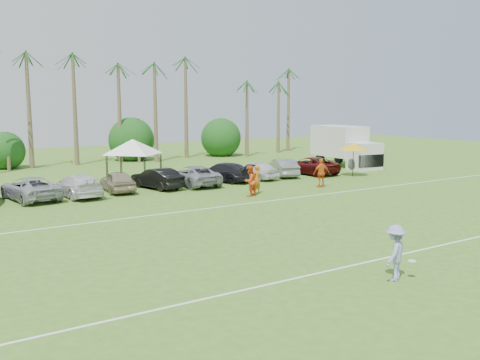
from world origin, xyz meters
TOP-DOWN VIEW (x-y plane):
  - ground at (0.00, 0.00)m, footprint 120.00×120.00m
  - field_lines at (0.00, 8.00)m, footprint 80.00×12.10m
  - palm_tree_4 at (-4.00, 38.00)m, footprint 2.40×2.40m
  - palm_tree_5 at (0.00, 38.00)m, footprint 2.40×2.40m
  - palm_tree_6 at (4.00, 38.00)m, footprint 2.40×2.40m
  - palm_tree_7 at (8.00, 38.00)m, footprint 2.40×2.40m
  - palm_tree_8 at (13.00, 38.00)m, footprint 2.40×2.40m
  - palm_tree_9 at (18.00, 38.00)m, footprint 2.40×2.40m
  - palm_tree_10 at (23.00, 38.00)m, footprint 2.40×2.40m
  - palm_tree_11 at (27.00, 38.00)m, footprint 2.40×2.40m
  - bush_tree_1 at (-6.00, 39.00)m, footprint 4.00×4.00m
  - bush_tree_2 at (6.00, 39.00)m, footprint 4.00×4.00m
  - bush_tree_3 at (16.00, 39.00)m, footprint 4.00×4.00m
  - sideline_player_a at (5.15, 16.43)m, footprint 0.79×0.64m
  - sideline_player_b at (4.38, 16.03)m, footprint 1.12×1.00m
  - sideline_player_c at (10.49, 16.24)m, footprint 1.27×0.80m
  - box_truck at (20.57, 24.39)m, footprint 3.21×7.34m
  - canopy_tent_left at (0.42, 25.34)m, footprint 4.58×4.58m
  - canopy_tent_right at (0.40, 25.50)m, footprint 4.61×4.61m
  - market_umbrella at (16.35, 19.10)m, footprint 2.39×2.39m
  - frisbee_player at (-0.58, 0.10)m, footprint 1.40×1.13m
  - parked_car_2 at (-7.51, 22.11)m, footprint 3.03×5.36m
  - parked_car_3 at (-4.77, 21.76)m, footprint 2.34×5.00m
  - parked_car_4 at (-2.03, 22.14)m, footprint 2.06×4.29m
  - parked_car_5 at (0.70, 21.95)m, footprint 2.43×4.51m
  - parked_car_6 at (3.44, 21.82)m, footprint 2.47×5.14m
  - parked_car_7 at (6.18, 22.33)m, footprint 3.69×5.25m
  - parked_car_8 at (8.92, 22.05)m, footprint 2.31×4.36m
  - parked_car_9 at (11.65, 22.16)m, footprint 2.82×4.54m
  - parked_car_10 at (14.39, 21.99)m, footprint 2.70×5.24m

SIDE VIEW (x-z plane):
  - ground at x=0.00m, z-range 0.00..0.00m
  - field_lines at x=0.00m, z-range 0.00..0.01m
  - parked_car_2 at x=-7.51m, z-range 0.00..1.41m
  - parked_car_3 at x=-4.77m, z-range 0.00..1.41m
  - parked_car_4 at x=-2.03m, z-range 0.00..1.41m
  - parked_car_5 at x=0.70m, z-range 0.00..1.41m
  - parked_car_6 at x=3.44m, z-range 0.00..1.41m
  - parked_car_7 at x=6.18m, z-range 0.00..1.41m
  - parked_car_8 at x=8.92m, z-range 0.00..1.41m
  - parked_car_9 at x=11.65m, z-range 0.00..1.41m
  - parked_car_10 at x=14.39m, z-range 0.00..1.41m
  - frisbee_player at x=-0.58m, z-range 0.00..1.87m
  - sideline_player_a at x=5.15m, z-range 0.00..1.89m
  - sideline_player_b at x=4.38m, z-range 0.00..1.93m
  - sideline_player_c at x=10.49m, z-range 0.00..2.01m
  - bush_tree_1 at x=-6.00m, z-range -0.20..3.80m
  - bush_tree_2 at x=6.00m, z-range -0.20..3.80m
  - bush_tree_3 at x=16.00m, z-range -0.20..3.80m
  - box_truck at x=20.57m, z-range 0.13..3.82m
  - market_umbrella at x=16.35m, z-range 1.06..3.72m
  - canopy_tent_left at x=0.42m, z-range 1.32..5.03m
  - canopy_tent_right at x=0.40m, z-range 1.33..5.06m
  - palm_tree_4 at x=-4.00m, z-range 3.03..11.93m
  - palm_tree_8 at x=13.00m, z-range 3.03..11.93m
  - palm_tree_5 at x=0.00m, z-range 3.40..13.30m
  - palm_tree_9 at x=18.00m, z-range 3.40..13.30m
  - palm_tree_6 at x=4.00m, z-range 3.76..14.66m
  - palm_tree_10 at x=23.00m, z-range 3.76..14.66m
  - palm_tree_7 at x=8.00m, z-range 4.11..16.01m
  - palm_tree_11 at x=27.00m, z-range 4.11..16.01m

